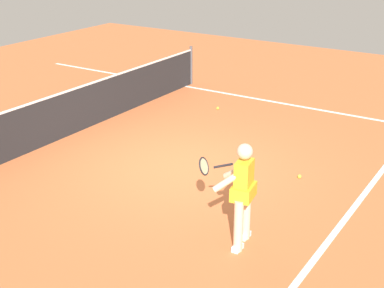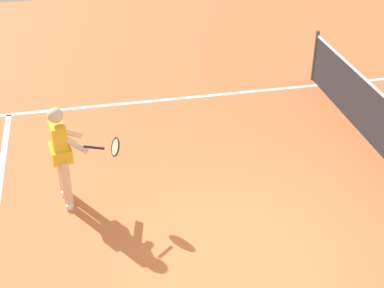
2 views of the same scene
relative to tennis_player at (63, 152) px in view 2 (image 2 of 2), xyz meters
name	(u,v)px [view 2 (image 2 of 2)]	position (x,y,z in m)	size (l,w,h in m)	color
ground_plane	(243,260)	(1.80, 2.19, -0.85)	(23.54, 23.54, 0.00)	#C66638
sideline_left_marking	(177,99)	(-2.90, 2.19, -0.84)	(0.10, 16.11, 0.01)	white
tennis_player	(63,152)	(0.00, 0.00, 0.00)	(0.71, 1.03, 1.55)	beige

